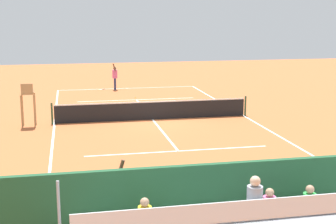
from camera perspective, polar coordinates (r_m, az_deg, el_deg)
The scene contains 10 objects.
ground_plane at distance 25.43m, azimuth -1.82°, elevation -0.89°, with size 60.00×60.00×0.00m, color #BC6033.
court_line_markings at distance 25.47m, azimuth -1.83°, elevation -0.87°, with size 10.10×22.20×0.01m.
tennis_net at distance 25.33m, azimuth -1.83°, elevation 0.22°, with size 10.30×0.10×1.07m.
backdrop_wall at distance 12.14m, azimuth 9.72°, elevation -10.19°, with size 18.00×0.16×2.00m, color #235633.
umpire_chair at distance 24.59m, azimuth -16.09°, elevation 1.35°, with size 0.67×0.67×2.14m.
equipment_bag at distance 13.30m, azimuth 12.43°, elevation -12.14°, with size 0.90×0.36×0.36m, color #B22D2D.
tennis_player at distance 35.40m, azimuth -6.24°, elevation 4.23°, with size 0.42×0.55×1.93m.
tennis_racket at distance 35.63m, azimuth -7.89°, elevation 2.61°, with size 0.57×0.44×0.03m.
tennis_ball_near at distance 31.93m, azimuth -3.84°, elevation 1.70°, with size 0.07×0.07×0.07m, color #CCDB33.
line_judge at distance 12.15m, azimuth -5.46°, elevation -9.98°, with size 0.36×0.53×1.93m.
Camera 1 is at (4.22, 24.48, 5.45)m, focal length 52.08 mm.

